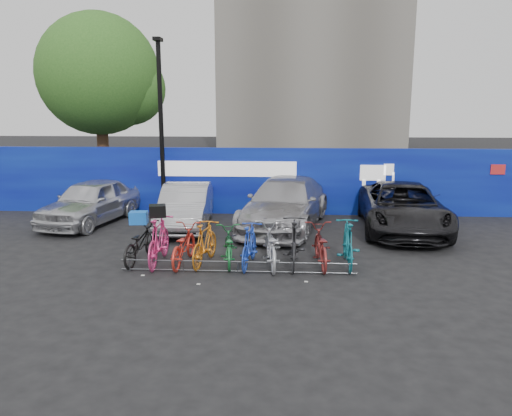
# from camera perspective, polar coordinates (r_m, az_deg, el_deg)

# --- Properties ---
(ground) EXTENTS (100.00, 100.00, 0.00)m
(ground) POSITION_cam_1_polar(r_m,az_deg,el_deg) (12.50, -1.85, -6.54)
(ground) COLOR black
(ground) RESTS_ON ground
(hoarding) EXTENTS (22.00, 0.18, 2.40)m
(hoarding) POSITION_cam_1_polar(r_m,az_deg,el_deg) (18.05, -0.14, 3.11)
(hoarding) COLOR #090B82
(hoarding) RESTS_ON ground
(tree) EXTENTS (5.40, 5.20, 7.80)m
(tree) POSITION_cam_1_polar(r_m,az_deg,el_deg) (23.27, -16.95, 14.10)
(tree) COLOR #382314
(tree) RESTS_ON ground
(lamppost) EXTENTS (0.25, 0.50, 6.11)m
(lamppost) POSITION_cam_1_polar(r_m,az_deg,el_deg) (17.75, -10.80, 9.46)
(lamppost) COLOR black
(lamppost) RESTS_ON ground
(bike_rack) EXTENTS (5.60, 0.03, 0.30)m
(bike_rack) POSITION_cam_1_polar(r_m,az_deg,el_deg) (11.88, -2.12, -6.70)
(bike_rack) COLOR #595B60
(bike_rack) RESTS_ON ground
(car_0) EXTENTS (2.63, 4.61, 1.48)m
(car_0) POSITION_cam_1_polar(r_m,az_deg,el_deg) (17.54, -18.38, 0.71)
(car_0) COLOR silver
(car_0) RESTS_ON ground
(car_1) EXTENTS (1.75, 4.31, 1.39)m
(car_1) POSITION_cam_1_polar(r_m,az_deg,el_deg) (16.26, -8.03, 0.20)
(car_1) COLOR #9FA0A4
(car_1) RESTS_ON ground
(car_2) EXTENTS (3.36, 5.77, 1.57)m
(car_2) POSITION_cam_1_polar(r_m,az_deg,el_deg) (16.11, 3.35, 0.52)
(car_2) COLOR #AAA9AE
(car_2) RESTS_ON ground
(car_3) EXTENTS (2.88, 5.54, 1.49)m
(car_3) POSITION_cam_1_polar(r_m,az_deg,el_deg) (16.33, 16.39, 0.06)
(car_3) COLOR black
(car_3) RESTS_ON ground
(bike_0) EXTENTS (0.90, 1.96, 0.99)m
(bike_0) POSITION_cam_1_polar(r_m,az_deg,el_deg) (12.96, -13.13, -3.89)
(bike_0) COLOR black
(bike_0) RESTS_ON ground
(bike_1) EXTENTS (0.58, 2.02, 1.21)m
(bike_1) POSITION_cam_1_polar(r_m,az_deg,el_deg) (12.64, -11.06, -3.67)
(bike_1) COLOR #ED357F
(bike_1) RESTS_ON ground
(bike_2) EXTENTS (0.81, 1.91, 0.98)m
(bike_2) POSITION_cam_1_polar(r_m,az_deg,el_deg) (12.56, -8.31, -4.23)
(bike_2) COLOR red
(bike_2) RESTS_ON ground
(bike_3) EXTENTS (0.80, 1.86, 1.08)m
(bike_3) POSITION_cam_1_polar(r_m,az_deg,el_deg) (12.47, -5.88, -4.03)
(bike_3) COLOR orange
(bike_3) RESTS_ON ground
(bike_4) EXTENTS (0.82, 1.81, 0.92)m
(bike_4) POSITION_cam_1_polar(r_m,az_deg,el_deg) (12.47, -3.19, -4.38)
(bike_4) COLOR #1A7632
(bike_4) RESTS_ON ground
(bike_5) EXTENTS (0.71, 1.83, 1.07)m
(bike_5) POSITION_cam_1_polar(r_m,az_deg,el_deg) (12.25, -0.77, -4.28)
(bike_5) COLOR blue
(bike_5) RESTS_ON ground
(bike_6) EXTENTS (0.92, 2.04, 1.04)m
(bike_6) POSITION_cam_1_polar(r_m,az_deg,el_deg) (12.29, 1.65, -4.32)
(bike_6) COLOR #ABADB2
(bike_6) RESTS_ON ground
(bike_7) EXTENTS (0.60, 2.01, 1.20)m
(bike_7) POSITION_cam_1_polar(r_m,az_deg,el_deg) (12.31, 4.37, -3.93)
(bike_7) COLOR #242426
(bike_7) RESTS_ON ground
(bike_8) EXTENTS (0.79, 1.96, 1.01)m
(bike_8) POSITION_cam_1_polar(r_m,az_deg,el_deg) (12.40, 7.35, -4.33)
(bike_8) COLOR maroon
(bike_8) RESTS_ON ground
(bike_9) EXTENTS (0.58, 1.93, 1.15)m
(bike_9) POSITION_cam_1_polar(r_m,az_deg,el_deg) (12.46, 10.46, -4.02)
(bike_9) COLOR #13707F
(bike_9) RESTS_ON ground
(cargo_crate) EXTENTS (0.46, 0.37, 0.31)m
(cargo_crate) POSITION_cam_1_polar(r_m,az_deg,el_deg) (12.80, -13.26, -1.09)
(cargo_crate) COLOR blue
(cargo_crate) RESTS_ON bike_0
(cargo_topcase) EXTENTS (0.48, 0.45, 0.30)m
(cargo_topcase) POSITION_cam_1_polar(r_m,az_deg,el_deg) (12.46, -11.19, -0.33)
(cargo_topcase) COLOR black
(cargo_topcase) RESTS_ON bike_1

